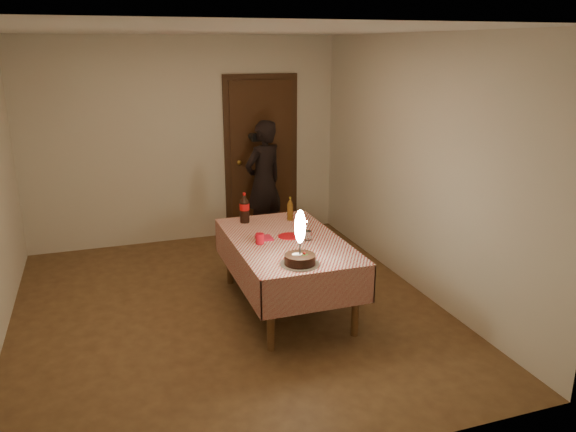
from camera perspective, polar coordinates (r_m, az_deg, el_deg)
The scene contains 11 objects.
ground at distance 5.58m, azimuth -6.01°, elevation -9.49°, with size 4.00×4.50×0.01m, color brown.
room_shell at distance 5.15m, azimuth -6.41°, elevation 7.65°, with size 4.04×4.54×2.62m.
dining_table at distance 5.39m, azimuth -0.17°, elevation -3.35°, with size 1.02×1.72×0.70m.
birthday_cake at distance 4.72m, azimuth 1.23°, elevation -3.54°, with size 0.33×0.33×0.48m.
red_plate at distance 5.43m, azimuth 0.15°, elevation -2.07°, with size 0.22×0.22×0.01m, color red.
red_cup at distance 5.23m, azimuth -2.89°, elevation -2.32°, with size 0.08×0.08×0.10m, color red.
clear_cup at distance 5.33m, azimuth 2.04°, elevation -2.01°, with size 0.07×0.07×0.09m, color white.
napkin_stack at distance 5.37m, azimuth -2.45°, elevation -2.27°, with size 0.15×0.15×0.02m, color red.
cola_bottle at distance 5.84m, azimuth -4.44°, elevation 0.80°, with size 0.10×0.10×0.32m.
amber_bottle_right at distance 5.91m, azimuth 0.22°, elevation 0.67°, with size 0.06×0.06×0.26m.
photographer at distance 7.22m, azimuth -2.49°, elevation 3.50°, with size 0.68×0.59×1.59m.
Camera 1 is at (-1.07, -4.88, 2.48)m, focal length 35.00 mm.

